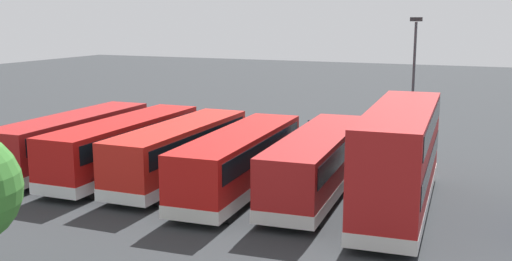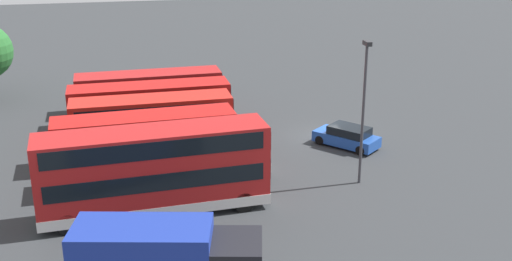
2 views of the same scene
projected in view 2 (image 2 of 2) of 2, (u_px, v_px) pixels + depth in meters
ground_plane at (324, 137)px, 43.52m from camera, size 140.00×140.00×0.00m
bus_double_decker_near_end at (154, 169)px, 31.95m from camera, size 3.41×11.83×4.55m
bus_single_deck_second at (168, 155)px, 36.05m from camera, size 3.39×11.80×2.95m
bus_single_deck_third at (145, 136)px, 39.06m from camera, size 3.24×11.35×2.95m
bus_single_deck_fourth at (152, 117)px, 42.53m from camera, size 2.81×10.85×2.95m
bus_single_deck_fifth at (150, 102)px, 45.68m from camera, size 2.84×11.59×2.95m
bus_single_deck_sixth at (149, 89)px, 48.88m from camera, size 2.95×11.23×2.95m
box_truck_blue at (164, 260)px, 25.19m from camera, size 4.06×7.86×3.20m
car_hatchback_silver at (347, 137)px, 41.55m from camera, size 4.42×4.12×1.43m
lamp_post_tall at (364, 103)px, 34.72m from camera, size 0.70×0.30×8.26m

